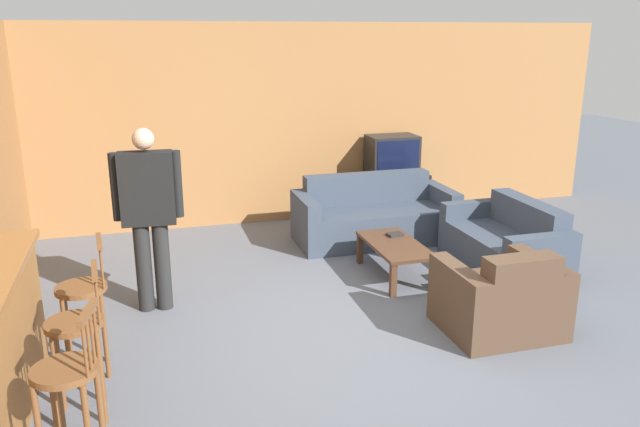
{
  "coord_description": "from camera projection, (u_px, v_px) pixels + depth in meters",
  "views": [
    {
      "loc": [
        -1.75,
        -4.47,
        2.46
      ],
      "look_at": [
        -0.2,
        0.85,
        0.85
      ],
      "focal_mm": 35.0,
      "sensor_mm": 36.0,
      "label": 1
    }
  ],
  "objects": [
    {
      "name": "tv",
      "position": [
        392.0,
        155.0,
        8.43
      ],
      "size": [
        0.66,
        0.44,
        0.53
      ],
      "color": "black",
      "rests_on": "tv_unit"
    },
    {
      "name": "tv_unit",
      "position": [
        391.0,
        196.0,
        8.59
      ],
      "size": [
        0.99,
        0.47,
        0.6
      ],
      "color": "black",
      "rests_on": "ground_plane"
    },
    {
      "name": "coffee_table",
      "position": [
        395.0,
        248.0,
        6.46
      ],
      "size": [
        0.51,
        1.03,
        0.37
      ],
      "color": "#472D1E",
      "rests_on": "ground_plane"
    },
    {
      "name": "ground_plane",
      "position": [
        371.0,
        335.0,
        5.28
      ],
      "size": [
        24.0,
        24.0,
        0.0
      ],
      "primitive_type": "plane",
      "color": "#565B66"
    },
    {
      "name": "bar_chair_mid",
      "position": [
        78.0,
        338.0,
        4.0
      ],
      "size": [
        0.39,
        0.39,
        1.04
      ],
      "color": "brown",
      "rests_on": "ground_plane"
    },
    {
      "name": "book_on_table",
      "position": [
        395.0,
        234.0,
        6.69
      ],
      "size": [
        0.18,
        0.14,
        0.03
      ],
      "color": "black",
      "rests_on": "coffee_table"
    },
    {
      "name": "armchair_near",
      "position": [
        501.0,
        300.0,
        5.27
      ],
      "size": [
        0.94,
        0.8,
        0.76
      ],
      "color": "#4C3828",
      "rests_on": "ground_plane"
    },
    {
      "name": "wall_back",
      "position": [
        277.0,
        125.0,
        8.2
      ],
      "size": [
        9.4,
        0.08,
        2.6
      ],
      "color": "#9E6B3D",
      "rests_on": "ground_plane"
    },
    {
      "name": "bar_chair_far",
      "position": [
        84.0,
        301.0,
        4.55
      ],
      "size": [
        0.39,
        0.39,
        1.04
      ],
      "color": "brown",
      "rests_on": "ground_plane"
    },
    {
      "name": "person_by_window",
      "position": [
        149.0,
        211.0,
        5.53
      ],
      "size": [
        0.61,
        0.22,
        1.68
      ],
      "color": "black",
      "rests_on": "ground_plane"
    },
    {
      "name": "bar_chair_near",
      "position": [
        69.0,
        387.0,
        3.44
      ],
      "size": [
        0.43,
        0.43,
        1.04
      ],
      "color": "brown",
      "rests_on": "ground_plane"
    },
    {
      "name": "loveseat_right",
      "position": [
        506.0,
        245.0,
        6.65
      ],
      "size": [
        0.78,
        1.47,
        0.75
      ],
      "color": "#384251",
      "rests_on": "ground_plane"
    },
    {
      "name": "couch_far",
      "position": [
        374.0,
        217.0,
        7.64
      ],
      "size": [
        1.92,
        0.84,
        0.78
      ],
      "color": "#384251",
      "rests_on": "ground_plane"
    }
  ]
}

